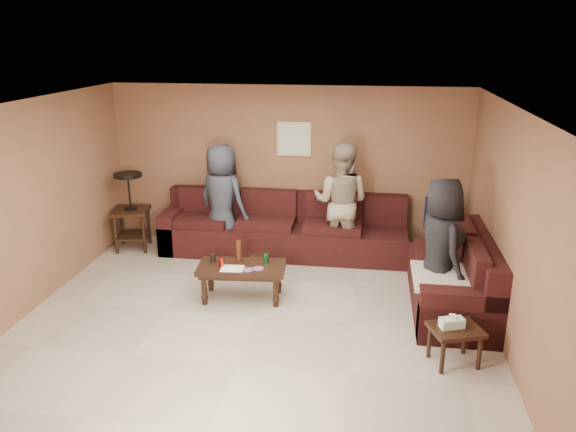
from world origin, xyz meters
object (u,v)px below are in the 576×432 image
object	(u,v)px
end_table_left	(131,210)
person_middle	(341,202)
sectional_sofa	(334,249)
person_left	(222,200)
waste_bin	(257,264)
coffee_table	(242,270)
person_right	(440,248)
side_table_right	(455,332)

from	to	relation	value
end_table_left	person_middle	distance (m)	3.24
sectional_sofa	person_left	distance (m)	1.87
waste_bin	person_left	world-z (taller)	person_left
coffee_table	person_middle	world-z (taller)	person_middle
end_table_left	waste_bin	size ratio (longest dim) A/B	4.58
end_table_left	person_right	world-z (taller)	person_right
coffee_table	waste_bin	size ratio (longest dim) A/B	4.27
coffee_table	end_table_left	bearing A→B (deg)	144.91
person_middle	end_table_left	bearing A→B (deg)	14.28
person_middle	person_right	bearing A→B (deg)	141.90
coffee_table	side_table_right	world-z (taller)	coffee_table
person_left	coffee_table	bearing A→B (deg)	137.14
person_middle	side_table_right	bearing A→B (deg)	129.56
person_middle	waste_bin	bearing A→B (deg)	45.07
sectional_sofa	person_middle	distance (m)	0.72
side_table_right	coffee_table	bearing A→B (deg)	155.22
side_table_right	person_left	world-z (taller)	person_left
coffee_table	person_middle	size ratio (longest dim) A/B	0.64
coffee_table	person_right	bearing A→B (deg)	-0.98
sectional_sofa	end_table_left	bearing A→B (deg)	172.99
side_table_right	waste_bin	size ratio (longest dim) A/B	2.26
waste_bin	side_table_right	bearing A→B (deg)	-38.94
side_table_right	waste_bin	world-z (taller)	side_table_right
coffee_table	end_table_left	world-z (taller)	end_table_left
person_left	person_right	distance (m)	3.42
coffee_table	person_right	world-z (taller)	person_right
sectional_sofa	end_table_left	distance (m)	3.21
sectional_sofa	person_left	size ratio (longest dim) A/B	2.76
end_table_left	person_middle	bearing A→B (deg)	1.07
side_table_right	end_table_left	bearing A→B (deg)	150.23
coffee_table	side_table_right	xyz separation A→B (m)	(2.46, -1.14, -0.03)
end_table_left	side_table_right	size ratio (longest dim) A/B	2.02
sectional_sofa	person_left	xyz separation A→B (m)	(-1.74, 0.46, 0.52)
sectional_sofa	coffee_table	size ratio (longest dim) A/B	4.11
end_table_left	person_left	xyz separation A→B (m)	(1.44, 0.07, 0.21)
end_table_left	waste_bin	bearing A→B (deg)	-16.70
person_left	person_middle	distance (m)	1.79
waste_bin	person_middle	xyz separation A→B (m)	(1.12, 0.69, 0.75)
end_table_left	person_middle	xyz separation A→B (m)	(3.23, 0.06, 0.25)
person_left	person_middle	world-z (taller)	person_middle
sectional_sofa	side_table_right	world-z (taller)	sectional_sofa
person_middle	person_right	world-z (taller)	person_middle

